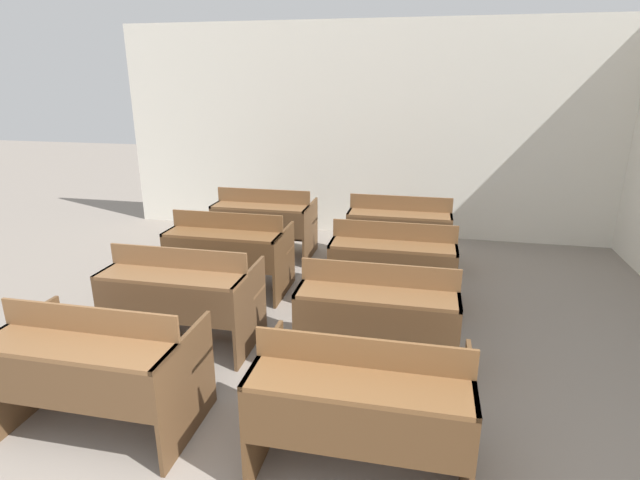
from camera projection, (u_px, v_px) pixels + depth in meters
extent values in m
cube|color=white|center=(361.00, 132.00, 7.20)|extent=(7.22, 0.06, 3.02)
cube|color=brown|center=(26.00, 366.00, 3.44)|extent=(0.03, 0.77, 0.72)
cube|color=brown|center=(187.00, 388.00, 3.20)|extent=(0.03, 0.77, 0.72)
cube|color=brown|center=(74.00, 347.00, 3.01)|extent=(1.23, 0.34, 0.03)
cube|color=brown|center=(61.00, 387.00, 2.92)|extent=(1.17, 0.02, 0.33)
cube|color=brown|center=(88.00, 320.00, 3.13)|extent=(1.23, 0.02, 0.18)
cube|color=brown|center=(122.00, 349.00, 3.50)|extent=(1.23, 0.33, 0.03)
cube|color=brown|center=(126.00, 384.00, 3.59)|extent=(1.17, 0.04, 0.04)
cube|color=brown|center=(265.00, 401.00, 3.07)|extent=(0.03, 0.77, 0.72)
cube|color=brown|center=(467.00, 429.00, 2.83)|extent=(0.03, 0.77, 0.72)
cube|color=brown|center=(358.00, 385.00, 2.64)|extent=(1.23, 0.34, 0.03)
cube|color=brown|center=(353.00, 433.00, 2.55)|extent=(1.17, 0.02, 0.33)
cube|color=brown|center=(363.00, 353.00, 2.75)|extent=(1.23, 0.02, 0.18)
cube|color=brown|center=(367.00, 381.00, 3.13)|extent=(1.23, 0.33, 0.03)
cube|color=brown|center=(366.00, 419.00, 3.22)|extent=(1.17, 0.04, 0.04)
cube|color=brown|center=(124.00, 298.00, 4.51)|extent=(0.03, 0.77, 0.72)
cube|color=brown|center=(250.00, 310.00, 4.27)|extent=(0.03, 0.77, 0.72)
cube|color=brown|center=(170.00, 277.00, 4.08)|extent=(1.23, 0.34, 0.03)
cube|color=brown|center=(162.00, 305.00, 3.99)|extent=(1.17, 0.02, 0.33)
cube|color=brown|center=(178.00, 258.00, 4.19)|extent=(1.23, 0.02, 0.18)
cube|color=brown|center=(196.00, 286.00, 4.57)|extent=(1.23, 0.33, 0.03)
cube|color=brown|center=(198.00, 314.00, 4.66)|extent=(1.17, 0.04, 0.04)
cube|color=brown|center=(306.00, 316.00, 4.16)|extent=(0.03, 0.77, 0.72)
cube|color=brown|center=(454.00, 331.00, 3.92)|extent=(0.03, 0.77, 0.72)
cube|color=brown|center=(377.00, 295.00, 3.73)|extent=(1.23, 0.34, 0.03)
cube|color=brown|center=(374.00, 326.00, 3.64)|extent=(1.17, 0.02, 0.33)
cube|color=brown|center=(379.00, 275.00, 3.85)|extent=(1.23, 0.02, 0.18)
cube|color=brown|center=(381.00, 303.00, 4.22)|extent=(1.23, 0.33, 0.03)
cube|color=brown|center=(380.00, 333.00, 4.31)|extent=(1.17, 0.04, 0.04)
cube|color=brown|center=(181.00, 255.00, 5.60)|extent=(0.03, 0.77, 0.72)
cube|color=brown|center=(284.00, 263.00, 5.36)|extent=(0.03, 0.77, 0.72)
cube|color=brown|center=(222.00, 235.00, 5.17)|extent=(1.23, 0.34, 0.03)
cube|color=brown|center=(217.00, 256.00, 5.08)|extent=(1.17, 0.02, 0.33)
cube|color=brown|center=(227.00, 221.00, 5.29)|extent=(1.23, 0.02, 0.18)
cube|color=brown|center=(238.00, 245.00, 5.66)|extent=(1.23, 0.33, 0.03)
cube|color=brown|center=(240.00, 269.00, 5.75)|extent=(1.17, 0.04, 0.04)
cube|color=brown|center=(335.00, 267.00, 5.25)|extent=(0.03, 0.77, 0.72)
cube|color=brown|center=(453.00, 276.00, 5.01)|extent=(0.03, 0.77, 0.72)
cube|color=brown|center=(393.00, 246.00, 4.82)|extent=(1.23, 0.34, 0.03)
cube|color=brown|center=(391.00, 269.00, 4.73)|extent=(1.17, 0.02, 0.33)
cube|color=brown|center=(394.00, 231.00, 4.93)|extent=(1.23, 0.02, 0.18)
cube|color=brown|center=(395.00, 257.00, 5.31)|extent=(1.23, 0.33, 0.03)
cube|color=brown|center=(393.00, 281.00, 5.40)|extent=(1.17, 0.04, 0.04)
cube|color=brown|center=(223.00, 226.00, 6.71)|extent=(0.03, 0.77, 0.72)
cube|color=brown|center=(310.00, 231.00, 6.47)|extent=(0.03, 0.77, 0.72)
cube|color=brown|center=(260.00, 207.00, 6.28)|extent=(1.23, 0.34, 0.03)
cube|color=brown|center=(256.00, 224.00, 6.19)|extent=(1.17, 0.02, 0.33)
cube|color=brown|center=(263.00, 196.00, 6.39)|extent=(1.23, 0.02, 0.18)
cube|color=brown|center=(271.00, 218.00, 6.77)|extent=(1.23, 0.33, 0.03)
cube|color=brown|center=(271.00, 238.00, 6.86)|extent=(1.17, 0.04, 0.04)
cube|color=brown|center=(351.00, 234.00, 6.35)|extent=(0.03, 0.77, 0.72)
cube|color=brown|center=(448.00, 240.00, 6.11)|extent=(0.03, 0.77, 0.72)
cube|color=brown|center=(399.00, 215.00, 5.92)|extent=(1.23, 0.34, 0.03)
cube|color=brown|center=(398.00, 233.00, 5.83)|extent=(1.17, 0.02, 0.33)
cube|color=brown|center=(401.00, 203.00, 6.03)|extent=(1.23, 0.02, 0.18)
cube|color=brown|center=(400.00, 226.00, 6.41)|extent=(1.23, 0.33, 0.03)
cube|color=brown|center=(399.00, 247.00, 6.49)|extent=(1.17, 0.04, 0.04)
cube|color=maroon|center=(8.00, 373.00, 3.65)|extent=(0.28, 0.21, 0.39)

